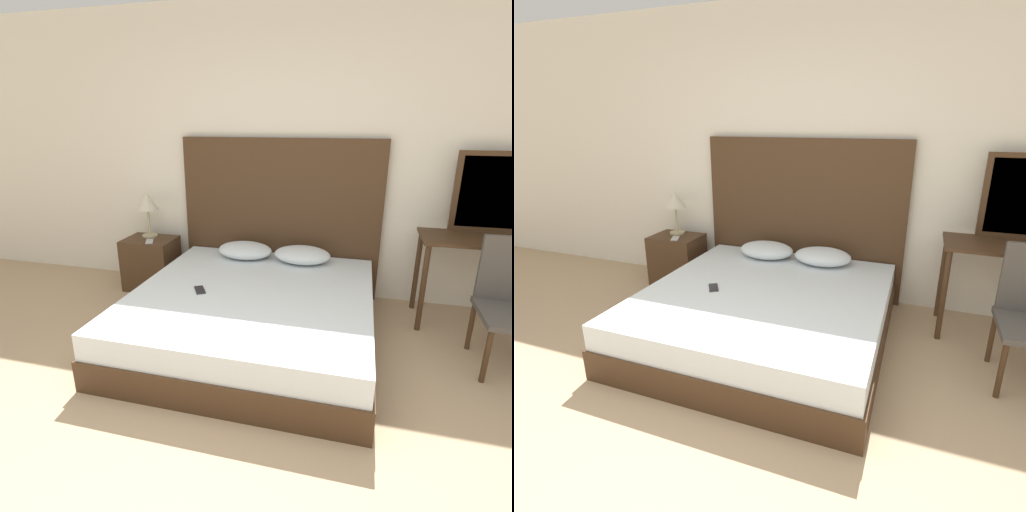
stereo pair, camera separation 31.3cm
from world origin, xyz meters
The scene contains 11 objects.
wall_back centered at (0.00, 2.74, 1.35)m, with size 10.00×0.06×2.70m.
bed centered at (-0.07, 1.66, 0.20)m, with size 1.85×1.95×0.41m.
headboard centered at (-0.07, 2.66, 0.76)m, with size 1.95×0.05×1.52m.
pillow_left centered at (-0.35, 2.40, 0.49)m, with size 0.52×0.38×0.15m.
pillow_right centered at (0.20, 2.40, 0.49)m, with size 0.52×0.38×0.15m.
phone_on_bed centered at (-0.47, 1.55, 0.42)m, with size 0.14×0.16×0.01m.
nightstand centered at (-1.36, 2.39, 0.26)m, with size 0.50×0.40×0.53m.
table_lamp centered at (-1.40, 2.47, 0.88)m, with size 0.22×0.22×0.46m.
phone_on_nightstand centered at (-1.31, 2.29, 0.53)m, with size 0.13×0.17×0.01m.
vanity_desk centered at (1.74, 2.34, 0.65)m, with size 1.10×0.51×0.77m.
vanity_mirror centered at (1.74, 2.57, 1.11)m, with size 0.61×0.03×0.67m.
Camera 2 is at (0.98, -1.01, 1.67)m, focal length 28.00 mm.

